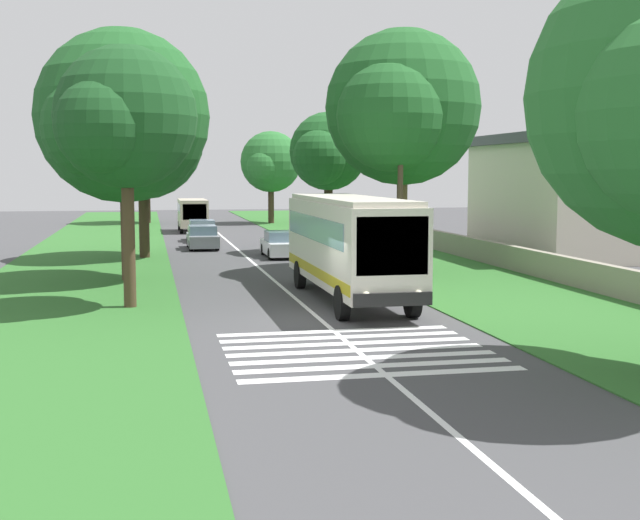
{
  "coord_description": "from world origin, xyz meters",
  "views": [
    {
      "loc": [
        -25.37,
        5.24,
        4.59
      ],
      "look_at": [
        2.74,
        -0.54,
        1.6
      ],
      "focal_mm": 47.05,
      "sensor_mm": 36.0,
      "label": 1
    }
  ],
  "objects_px": {
    "roadside_tree_left_2": "(139,142)",
    "roadside_tree_right_3": "(398,112)",
    "trailing_car_0": "(281,245)",
    "trailing_car_2": "(202,231)",
    "utility_pole": "(400,181)",
    "roadside_building": "(583,195)",
    "trailing_car_1": "(203,238)",
    "roadside_tree_right_1": "(326,154)",
    "roadside_tree_left_3": "(145,156)",
    "coach_bus": "(349,241)",
    "trailing_minibus_0": "(193,212)",
    "roadside_tree_left_1": "(119,120)",
    "roadside_tree_right_2": "(269,163)",
    "roadside_tree_left_0": "(122,122)"
  },
  "relations": [
    {
      "from": "trailing_car_1",
      "to": "roadside_tree_right_1",
      "type": "distance_m",
      "value": 9.27
    },
    {
      "from": "roadside_tree_left_2",
      "to": "roadside_tree_right_2",
      "type": "distance_m",
      "value": 31.62
    },
    {
      "from": "trailing_car_2",
      "to": "trailing_car_0",
      "type": "bearing_deg",
      "value": -163.34
    },
    {
      "from": "coach_bus",
      "to": "trailing_minibus_0",
      "type": "distance_m",
      "value": 37.13
    },
    {
      "from": "roadside_tree_left_0",
      "to": "roadside_tree_left_2",
      "type": "distance_m",
      "value": 17.12
    },
    {
      "from": "roadside_tree_left_3",
      "to": "roadside_tree_right_2",
      "type": "relative_size",
      "value": 1.13
    },
    {
      "from": "coach_bus",
      "to": "roadside_tree_left_2",
      "type": "bearing_deg",
      "value": 23.57
    },
    {
      "from": "coach_bus",
      "to": "roadside_tree_left_0",
      "type": "xyz_separation_m",
      "value": [
        -0.08,
        7.82,
        4.15
      ]
    },
    {
      "from": "roadside_tree_left_1",
      "to": "roadside_tree_left_3",
      "type": "bearing_deg",
      "value": -1.32
    },
    {
      "from": "coach_bus",
      "to": "roadside_tree_right_1",
      "type": "relative_size",
      "value": 1.39
    },
    {
      "from": "trailing_car_2",
      "to": "utility_pole",
      "type": "height_order",
      "value": "utility_pole"
    },
    {
      "from": "roadside_tree_right_1",
      "to": "utility_pole",
      "type": "height_order",
      "value": "utility_pole"
    },
    {
      "from": "roadside_tree_right_1",
      "to": "roadside_building",
      "type": "relative_size",
      "value": 0.67
    },
    {
      "from": "trailing_car_1",
      "to": "roadside_tree_left_1",
      "type": "height_order",
      "value": "roadside_tree_left_1"
    },
    {
      "from": "trailing_car_1",
      "to": "trailing_car_0",
      "type": "bearing_deg",
      "value": -146.59
    },
    {
      "from": "trailing_minibus_0",
      "to": "roadside_building",
      "type": "relative_size",
      "value": 0.5
    },
    {
      "from": "roadside_tree_left_1",
      "to": "roadside_tree_right_3",
      "type": "distance_m",
      "value": 12.44
    },
    {
      "from": "coach_bus",
      "to": "trailing_car_2",
      "type": "relative_size",
      "value": 2.6
    },
    {
      "from": "coach_bus",
      "to": "roadside_tree_left_1",
      "type": "relative_size",
      "value": 1.06
    },
    {
      "from": "roadside_tree_right_3",
      "to": "roadside_building",
      "type": "distance_m",
      "value": 14.09
    },
    {
      "from": "roadside_tree_left_2",
      "to": "utility_pole",
      "type": "bearing_deg",
      "value": -137.16
    },
    {
      "from": "roadside_tree_left_1",
      "to": "roadside_building",
      "type": "distance_m",
      "value": 25.76
    },
    {
      "from": "trailing_minibus_0",
      "to": "roadside_tree_left_1",
      "type": "bearing_deg",
      "value": 171.31
    },
    {
      "from": "roadside_tree_left_3",
      "to": "roadside_tree_right_1",
      "type": "height_order",
      "value": "roadside_tree_left_3"
    },
    {
      "from": "trailing_car_2",
      "to": "roadside_tree_left_2",
      "type": "bearing_deg",
      "value": 159.8
    },
    {
      "from": "roadside_tree_left_2",
      "to": "roadside_tree_right_1",
      "type": "xyz_separation_m",
      "value": [
        1.13,
        -10.48,
        -0.55
      ]
    },
    {
      "from": "roadside_tree_left_2",
      "to": "roadside_tree_right_1",
      "type": "distance_m",
      "value": 10.56
    },
    {
      "from": "trailing_car_0",
      "to": "trailing_minibus_0",
      "type": "bearing_deg",
      "value": 9.94
    },
    {
      "from": "roadside_tree_left_0",
      "to": "roadside_building",
      "type": "distance_m",
      "value": 28.15
    },
    {
      "from": "roadside_tree_left_2",
      "to": "roadside_tree_left_3",
      "type": "height_order",
      "value": "roadside_tree_left_2"
    },
    {
      "from": "roadside_tree_left_1",
      "to": "roadside_tree_left_2",
      "type": "distance_m",
      "value": 9.67
    },
    {
      "from": "roadside_tree_left_2",
      "to": "roadside_building",
      "type": "distance_m",
      "value": 24.5
    },
    {
      "from": "roadside_tree_left_2",
      "to": "roadside_tree_right_3",
      "type": "height_order",
      "value": "roadside_tree_right_3"
    },
    {
      "from": "roadside_tree_right_2",
      "to": "roadside_building",
      "type": "distance_m",
      "value": 35.47
    },
    {
      "from": "roadside_tree_left_1",
      "to": "trailing_car_0",
      "type": "bearing_deg",
      "value": -43.75
    },
    {
      "from": "trailing_car_1",
      "to": "utility_pole",
      "type": "bearing_deg",
      "value": -156.15
    },
    {
      "from": "trailing_car_1",
      "to": "roadside_tree_right_3",
      "type": "height_order",
      "value": "roadside_tree_right_3"
    },
    {
      "from": "trailing_car_2",
      "to": "roadside_tree_left_2",
      "type": "distance_m",
      "value": 12.72
    },
    {
      "from": "trailing_car_2",
      "to": "roadside_tree_right_3",
      "type": "distance_m",
      "value": 22.17
    },
    {
      "from": "roadside_tree_left_1",
      "to": "utility_pole",
      "type": "relative_size",
      "value": 1.31
    },
    {
      "from": "roadside_tree_right_2",
      "to": "roadside_tree_right_3",
      "type": "relative_size",
      "value": 0.75
    },
    {
      "from": "trailing_car_1",
      "to": "utility_pole",
      "type": "xyz_separation_m",
      "value": [
        -16.62,
        -7.35,
        3.56
      ]
    },
    {
      "from": "trailing_minibus_0",
      "to": "roadside_tree_left_1",
      "type": "height_order",
      "value": "roadside_tree_left_1"
    },
    {
      "from": "trailing_car_0",
      "to": "roadside_tree_right_3",
      "type": "height_order",
      "value": "roadside_tree_right_3"
    },
    {
      "from": "roadside_tree_left_1",
      "to": "roadside_tree_right_2",
      "type": "relative_size",
      "value": 1.27
    },
    {
      "from": "coach_bus",
      "to": "trailing_car_0",
      "type": "distance_m",
      "value": 16.03
    },
    {
      "from": "roadside_tree_left_3",
      "to": "roadside_building",
      "type": "distance_m",
      "value": 42.63
    },
    {
      "from": "trailing_minibus_0",
      "to": "roadside_tree_left_1",
      "type": "xyz_separation_m",
      "value": [
        -29.54,
        4.51,
        5.26
      ]
    },
    {
      "from": "roadside_tree_left_3",
      "to": "roadside_tree_right_3",
      "type": "distance_m",
      "value": 42.27
    },
    {
      "from": "roadside_tree_right_2",
      "to": "roadside_tree_right_3",
      "type": "xyz_separation_m",
      "value": [
        -38.45,
        -0.42,
        1.92
      ]
    }
  ]
}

